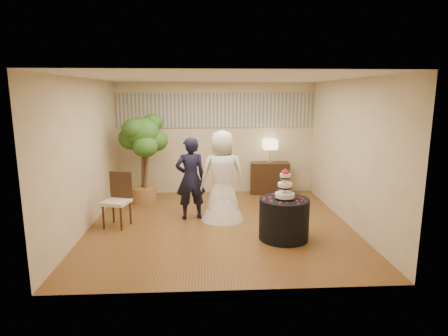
{
  "coord_description": "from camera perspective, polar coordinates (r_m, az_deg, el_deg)",
  "views": [
    {
      "loc": [
        -0.3,
        -6.96,
        2.51
      ],
      "look_at": [
        0.1,
        0.4,
        1.05
      ],
      "focal_mm": 30.0,
      "sensor_mm": 36.0,
      "label": 1
    }
  ],
  "objects": [
    {
      "name": "wall_front",
      "position": [
        4.6,
        0.73,
        -2.77
      ],
      "size": [
        5.0,
        0.06,
        2.8
      ],
      "primitive_type": "cube",
      "color": "beige",
      "rests_on": "ground"
    },
    {
      "name": "ficus_tree",
      "position": [
        8.84,
        -12.24,
        1.46
      ],
      "size": [
        1.41,
        1.41,
        2.1
      ],
      "primitive_type": null,
      "rotation": [
        0.0,
        0.0,
        -0.91
      ],
      "color": "#30631F",
      "rests_on": "floor"
    },
    {
      "name": "mural_border",
      "position": [
        9.45,
        -1.31,
        8.73
      ],
      "size": [
        4.9,
        0.02,
        0.85
      ],
      "primitive_type": "cube",
      "color": "#9D9E8F",
      "rests_on": "wall_back"
    },
    {
      "name": "ceiling",
      "position": [
        6.97,
        -0.66,
        13.59
      ],
      "size": [
        5.0,
        5.0,
        0.0
      ],
      "primitive_type": "cube",
      "color": "white",
      "rests_on": "wall_back"
    },
    {
      "name": "table_lamp",
      "position": [
        9.5,
        7.05,
        2.6
      ],
      "size": [
        0.33,
        0.33,
        0.58
      ],
      "primitive_type": null,
      "color": "beige",
      "rests_on": "console"
    },
    {
      "name": "wall_right",
      "position": [
        7.58,
        18.61,
        2.2
      ],
      "size": [
        0.06,
        5.0,
        2.8
      ],
      "primitive_type": "cube",
      "color": "beige",
      "rests_on": "ground"
    },
    {
      "name": "bride",
      "position": [
        7.46,
        -0.25,
        -1.16
      ],
      "size": [
        0.96,
        0.93,
        1.82
      ],
      "primitive_type": "imported",
      "rotation": [
        0.0,
        0.0,
        3.22
      ],
      "color": "white",
      "rests_on": "floor"
    },
    {
      "name": "side_chair",
      "position": [
        7.44,
        -16.1,
        -4.78
      ],
      "size": [
        0.6,
        0.61,
        1.04
      ],
      "primitive_type": null,
      "rotation": [
        0.0,
        0.0,
        -0.29
      ],
      "color": "#322012",
      "rests_on": "floor"
    },
    {
      "name": "wall_left",
      "position": [
        7.38,
        -20.43,
        1.85
      ],
      "size": [
        0.06,
        5.0,
        2.8
      ],
      "primitive_type": "cube",
      "color": "beige",
      "rests_on": "ground"
    },
    {
      "name": "cake_table",
      "position": [
        6.7,
        9.12,
        -7.65
      ],
      "size": [
        1.06,
        1.06,
        0.72
      ],
      "primitive_type": "cylinder",
      "rotation": [
        0.0,
        0.0,
        -0.25
      ],
      "color": "black",
      "rests_on": "floor"
    },
    {
      "name": "floor",
      "position": [
        7.4,
        -0.61,
        -8.61
      ],
      "size": [
        5.0,
        5.0,
        0.0
      ],
      "primitive_type": "cube",
      "color": "brown",
      "rests_on": "ground"
    },
    {
      "name": "wall_back",
      "position": [
        9.53,
        -1.29,
        4.52
      ],
      "size": [
        5.0,
        0.06,
        2.8
      ],
      "primitive_type": "cube",
      "color": "beige",
      "rests_on": "ground"
    },
    {
      "name": "groom",
      "position": [
        7.58,
        -5.12,
        -1.58
      ],
      "size": [
        0.69,
        0.53,
        1.68
      ],
      "primitive_type": "imported",
      "rotation": [
        0.0,
        0.0,
        3.37
      ],
      "color": "black",
      "rests_on": "floor"
    },
    {
      "name": "console",
      "position": [
        9.63,
        6.95,
        -1.49
      ],
      "size": [
        1.01,
        0.52,
        0.81
      ],
      "primitive_type": "cube",
      "rotation": [
        0.0,
        0.0,
        -0.09
      ],
      "color": "#322012",
      "rests_on": "floor"
    },
    {
      "name": "wedding_cake",
      "position": [
        6.52,
        9.29,
        -2.42
      ],
      "size": [
        0.34,
        0.34,
        0.53
      ],
      "primitive_type": null,
      "color": "white",
      "rests_on": "cake_table"
    }
  ]
}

